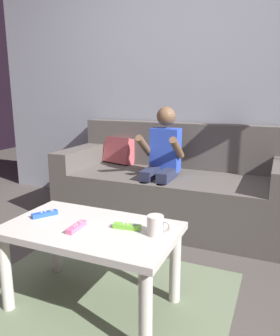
# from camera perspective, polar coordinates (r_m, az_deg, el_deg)

# --- Properties ---
(ground_plane) EXTENTS (8.48, 8.48, 0.00)m
(ground_plane) POSITION_cam_1_polar(r_m,az_deg,el_deg) (1.81, -10.82, -25.24)
(ground_plane) COLOR #4C4742
(wall_back) EXTENTS (4.24, 0.05, 2.50)m
(wall_back) POSITION_cam_1_polar(r_m,az_deg,el_deg) (3.14, 8.32, 15.38)
(wall_back) COLOR #999EA8
(wall_back) RESTS_ON ground
(couch) EXTENTS (1.95, 0.80, 0.85)m
(couch) POSITION_cam_1_polar(r_m,az_deg,el_deg) (2.88, 5.62, -3.43)
(couch) COLOR #56514C
(couch) RESTS_ON ground
(person_seated_on_couch) EXTENTS (0.33, 0.41, 1.00)m
(person_seated_on_couch) POSITION_cam_1_polar(r_m,az_deg,el_deg) (2.66, 3.81, 1.31)
(person_seated_on_couch) COLOR #282D47
(person_seated_on_couch) RESTS_ON ground
(coffee_table) EXTENTS (0.88, 0.51, 0.45)m
(coffee_table) POSITION_cam_1_polar(r_m,az_deg,el_deg) (1.73, -8.58, -12.50)
(coffee_table) COLOR beige
(coffee_table) RESTS_ON ground
(area_rug) EXTENTS (1.41, 1.26, 0.01)m
(area_rug) POSITION_cam_1_polar(r_m,az_deg,el_deg) (1.92, -8.18, -22.44)
(area_rug) COLOR #6B7A5B
(area_rug) RESTS_ON ground
(game_remote_lime_near_edge) EXTENTS (0.14, 0.05, 0.03)m
(game_remote_lime_near_edge) POSITION_cam_1_polar(r_m,az_deg,el_deg) (1.65, -2.29, -10.18)
(game_remote_lime_near_edge) COLOR #72C638
(game_remote_lime_near_edge) RESTS_ON coffee_table
(game_remote_pink_center) EXTENTS (0.04, 0.14, 0.03)m
(game_remote_pink_center) POSITION_cam_1_polar(r_m,az_deg,el_deg) (1.68, -11.06, -10.09)
(game_remote_pink_center) COLOR pink
(game_remote_pink_center) RESTS_ON coffee_table
(game_remote_blue_far_corner) EXTENTS (0.11, 0.14, 0.03)m
(game_remote_blue_far_corner) POSITION_cam_1_polar(r_m,az_deg,el_deg) (1.89, -16.29, -7.73)
(game_remote_blue_far_corner) COLOR blue
(game_remote_blue_far_corner) RESTS_ON coffee_table
(coffee_mug) EXTENTS (0.12, 0.08, 0.09)m
(coffee_mug) POSITION_cam_1_polar(r_m,az_deg,el_deg) (1.58, 2.81, -9.96)
(coffee_mug) COLOR silver
(coffee_mug) RESTS_ON coffee_table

